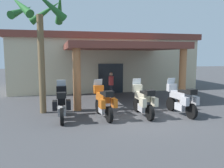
{
  "coord_description": "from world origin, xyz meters",
  "views": [
    {
      "loc": [
        -3.46,
        -9.2,
        2.72
      ],
      "look_at": [
        -0.86,
        2.56,
        1.2
      ],
      "focal_mm": 37.05,
      "sensor_mm": 36.0,
      "label": 1
    }
  ],
  "objects": [
    {
      "name": "motorcycle_orange",
      "position": [
        -1.7,
        0.46,
        0.7
      ],
      "size": [
        0.77,
        2.21,
        1.61
      ],
      "rotation": [
        0.0,
        0.0,
        1.69
      ],
      "color": "black",
      "rests_on": "ground_plane"
    },
    {
      "name": "pedestrian",
      "position": [
        -0.33,
        5.21,
        0.92
      ],
      "size": [
        0.32,
        0.53,
        1.6
      ],
      "rotation": [
        0.0,
        0.0,
        3.21
      ],
      "color": "black",
      "rests_on": "ground_plane"
    },
    {
      "name": "motorcycle_silver",
      "position": [
        1.85,
        0.21,
        0.7
      ],
      "size": [
        0.76,
        2.21,
        1.61
      ],
      "rotation": [
        0.0,
        0.0,
        1.68
      ],
      "color": "black",
      "rests_on": "ground_plane"
    },
    {
      "name": "motorcycle_cream",
      "position": [
        0.07,
        0.35,
        0.7
      ],
      "size": [
        0.71,
        2.21,
        1.61
      ],
      "rotation": [
        0.0,
        0.0,
        1.6
      ],
      "color": "black",
      "rests_on": "ground_plane"
    },
    {
      "name": "motorcycle_black",
      "position": [
        -3.47,
        0.53,
        0.7
      ],
      "size": [
        0.7,
        2.21,
        1.61
      ],
      "rotation": [
        0.0,
        0.0,
        1.57
      ],
      "color": "black",
      "rests_on": "ground_plane"
    },
    {
      "name": "palm_tree_roadside",
      "position": [
        -4.33,
        1.93,
        4.16
      ],
      "size": [
        2.62,
        2.6,
        5.55
      ],
      "color": "brown",
      "rests_on": "ground_plane"
    },
    {
      "name": "motel_building",
      "position": [
        -0.1,
        10.07,
        2.19
      ],
      "size": [
        14.56,
        12.38,
        4.3
      ],
      "rotation": [
        0.0,
        0.0,
        0.03
      ],
      "color": "beige",
      "rests_on": "ground_plane"
    },
    {
      "name": "ground_plane",
      "position": [
        0.0,
        0.0,
        0.0
      ],
      "size": [
        80.0,
        80.0,
        0.0
      ],
      "primitive_type": "plane",
      "color": "#424244"
    }
  ]
}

